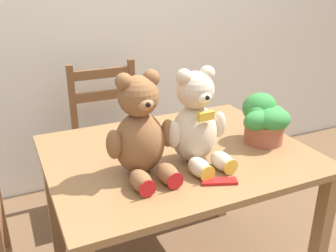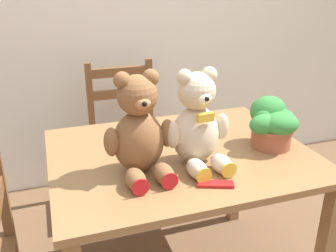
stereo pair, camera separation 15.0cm
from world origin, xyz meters
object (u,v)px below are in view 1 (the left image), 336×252
teddy_bear_left (141,132)px  teddy_bear_right (196,123)px  wooden_chair_behind (111,139)px  potted_plant (264,119)px  chocolate_bar (219,181)px

teddy_bear_left → teddy_bear_right: size_ratio=1.02×
teddy_bear_left → teddy_bear_right: bearing=176.8°
teddy_bear_right → teddy_bear_left: bearing=-4.3°
wooden_chair_behind → potted_plant: bearing=117.9°
teddy_bear_right → chocolate_bar: 0.26m
potted_plant → chocolate_bar: bearing=-148.4°
teddy_bear_right → potted_plant: bearing=-178.0°
chocolate_bar → wooden_chair_behind: bearing=94.7°
wooden_chair_behind → teddy_bear_left: size_ratio=2.34×
potted_plant → chocolate_bar: (-0.39, -0.24, -0.11)m
teddy_bear_left → potted_plant: (0.63, 0.04, -0.06)m
teddy_bear_right → potted_plant: (0.39, 0.04, -0.06)m
wooden_chair_behind → potted_plant: 1.11m
potted_plant → chocolate_bar: 0.47m
wooden_chair_behind → teddy_bear_right: size_ratio=2.40×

